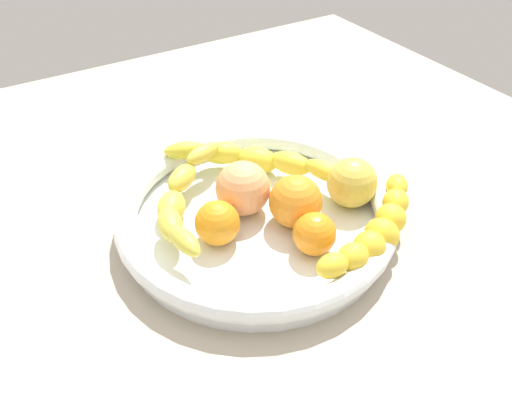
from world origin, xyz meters
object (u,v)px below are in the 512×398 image
fruit_bowl (256,213)px  orange_front (295,201)px  banana_arching_top (180,200)px  orange_mid_left (217,223)px  orange_mid_right (314,234)px  peach_blush (243,188)px  banana_draped_left (255,159)px  banana_draped_right (377,230)px  apple_yellow (352,183)px

fruit_bowl → orange_front: size_ratio=5.33×
banana_arching_top → orange_mid_left: (-2.14, 6.10, -0.21)cm
orange_mid_right → peach_blush: size_ratio=0.73×
orange_front → orange_mid_right: 5.53cm
banana_draped_left → orange_front: size_ratio=2.94×
banana_draped_right → banana_arching_top: banana_arching_top is taller
peach_blush → apple_yellow: size_ratio=1.07×
orange_mid_right → apple_yellow: (-9.54, -4.84, 0.73)cm
banana_arching_top → orange_mid_right: size_ratio=3.75×
orange_mid_right → peach_blush: peach_blush is taller
banana_draped_left → orange_mid_right: 17.02cm
orange_front → orange_mid_right: orange_front is taller
orange_front → fruit_bowl: bearing=-42.2°
banana_draped_right → banana_arching_top: (17.81, -16.89, 0.35)cm
banana_draped_right → apple_yellow: 8.65cm
banana_arching_top → orange_mid_left: size_ratio=3.52×
banana_draped_right → peach_blush: (10.11, -14.21, 0.94)cm
banana_arching_top → peach_blush: 8.17cm
orange_mid_right → orange_front: bearing=-100.3°
orange_mid_left → orange_mid_right: orange_mid_left is taller
orange_mid_left → apple_yellow: apple_yellow is taller
apple_yellow → peach_blush: bearing=-25.1°
orange_mid_right → banana_draped_left: bearing=-97.1°
banana_draped_left → orange_mid_right: bearing=82.9°
orange_mid_left → orange_mid_right: bearing=140.0°
banana_draped_left → orange_front: orange_front is taller
banana_draped_right → orange_mid_right: (6.74, -3.31, -0.02)cm
banana_draped_right → orange_mid_left: 19.02cm
banana_draped_right → orange_mid_left: (15.67, -10.79, 0.14)cm
banana_arching_top → apple_yellow: (-20.62, 8.74, 0.36)cm
fruit_bowl → apple_yellow: (-12.27, 3.91, 2.71)cm
fruit_bowl → peach_blush: (0.65, -2.15, 2.94)cm
banana_draped_right → orange_front: bearing=-56.5°
fruit_bowl → banana_draped_right: banana_draped_right is taller
fruit_bowl → orange_mid_right: orange_mid_right is taller
banana_draped_left → banana_draped_right: (-4.62, 20.20, -0.00)cm
orange_mid_right → peach_blush: bearing=-72.8°
banana_draped_right → orange_mid_right: 7.50cm
peach_blush → banana_arching_top: bearing=-19.2°
fruit_bowl → banana_draped_left: 9.68cm
banana_draped_right → apple_yellow: (-2.81, -8.15, 0.71)cm
banana_draped_left → orange_mid_left: bearing=40.4°
orange_mid_right → banana_arching_top: bearing=-50.8°
orange_front → orange_mid_right: (0.98, 5.39, -0.77)cm
banana_arching_top → orange_mid_left: bearing=109.4°
orange_mid_right → peach_blush: (3.38, -10.90, 0.96)cm
orange_front → orange_mid_left: bearing=-11.9°
banana_draped_left → peach_blush: bearing=47.5°
banana_draped_right → peach_blush: size_ratio=2.85×
peach_blush → apple_yellow: bearing=154.9°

